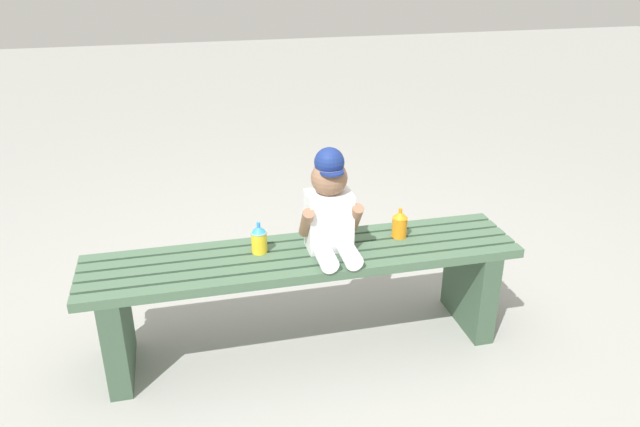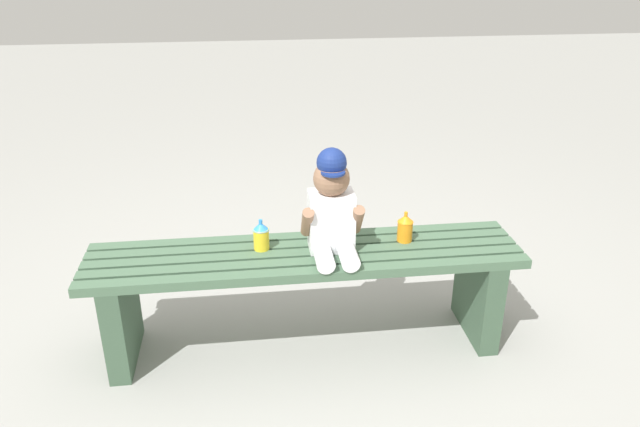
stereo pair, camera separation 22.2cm
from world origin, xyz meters
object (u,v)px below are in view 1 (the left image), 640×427
(sippy_cup_left, at_px, (259,238))
(child_figure, at_px, (330,208))
(park_bench, at_px, (304,283))
(sippy_cup_right, at_px, (400,223))

(sippy_cup_left, bearing_deg, child_figure, -9.27)
(child_figure, distance_m, sippy_cup_left, 0.29)
(park_bench, bearing_deg, child_figure, 0.15)
(sippy_cup_left, bearing_deg, sippy_cup_right, 0.00)
(park_bench, height_order, sippy_cup_left, sippy_cup_left)
(child_figure, relative_size, sippy_cup_left, 3.26)
(sippy_cup_left, bearing_deg, park_bench, -14.94)
(child_figure, height_order, sippy_cup_right, child_figure)
(sippy_cup_right, bearing_deg, park_bench, -173.76)
(child_figure, bearing_deg, sippy_cup_right, 8.31)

